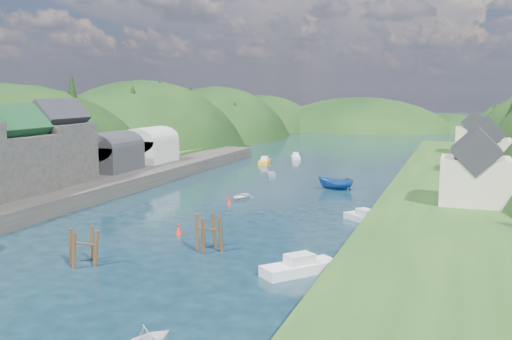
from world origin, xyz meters
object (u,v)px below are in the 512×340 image
at_px(piling_cluster_near, 83,250).
at_px(piling_cluster_far, 209,236).
at_px(channel_buoy_far, 229,200).
at_px(channel_buoy_near, 179,230).

bearing_deg(piling_cluster_near, piling_cluster_far, 42.07).
relative_size(piling_cluster_far, channel_buoy_far, 3.57).
height_order(piling_cluster_near, channel_buoy_near, piling_cluster_near).
bearing_deg(channel_buoy_far, channel_buoy_near, -85.88).
relative_size(piling_cluster_near, channel_buoy_near, 3.27).
bearing_deg(piling_cluster_far, channel_buoy_near, 141.02).
xyz_separation_m(piling_cluster_near, channel_buoy_near, (2.84, 11.69, -0.75)).
bearing_deg(piling_cluster_far, piling_cluster_near, -137.93).
relative_size(piling_cluster_near, piling_cluster_far, 0.92).
relative_size(channel_buoy_near, channel_buoy_far, 1.00).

